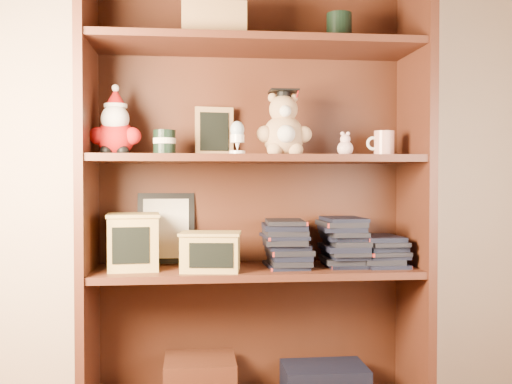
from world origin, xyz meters
TOP-DOWN VIEW (x-y plane):
  - bookcase at (-0.21, 1.36)m, footprint 1.20×0.35m
  - shelf_lower at (-0.20, 1.30)m, footprint 1.14×0.33m
  - shelf_upper at (-0.20, 1.30)m, footprint 1.14×0.33m
  - santa_plush at (-0.69, 1.30)m, footprint 0.18×0.13m
  - teachers_tin at (-0.53, 1.30)m, footprint 0.08×0.08m
  - chalkboard_plaque at (-0.35, 1.42)m, footprint 0.14×0.09m
  - egg_cup at (-0.28, 1.23)m, footprint 0.05×0.05m
  - grad_teddy_bear at (-0.11, 1.30)m, footprint 0.20×0.17m
  - pink_figurine at (0.12, 1.30)m, footprint 0.06×0.06m
  - teacher_mug at (0.26, 1.30)m, footprint 0.10×0.07m
  - certificate_frame at (-0.53, 1.44)m, footprint 0.21×0.05m
  - treats_box at (-0.63, 1.30)m, footprint 0.19×0.19m
  - pencils_box at (-0.37, 1.24)m, footprint 0.22×0.17m
  - book_stack_left at (-0.09, 1.30)m, footprint 0.14×0.20m
  - book_stack_mid at (0.12, 1.30)m, footprint 0.14×0.20m
  - book_stack_right at (0.26, 1.30)m, footprint 0.14×0.20m

SIDE VIEW (x-z plane):
  - shelf_lower at x=-0.20m, z-range 0.53..0.55m
  - book_stack_right at x=0.26m, z-range 0.55..0.66m
  - pencils_box at x=-0.37m, z-range 0.55..0.69m
  - book_stack_left at x=-0.09m, z-range 0.55..0.71m
  - book_stack_mid at x=0.12m, z-range 0.55..0.73m
  - treats_box at x=-0.63m, z-range 0.55..0.75m
  - certificate_frame at x=-0.53m, z-range 0.55..0.81m
  - bookcase at x=-0.21m, z-range -0.02..1.58m
  - shelf_upper at x=-0.20m, z-range 0.93..0.95m
  - pink_figurine at x=0.12m, z-range 0.94..1.03m
  - teachers_tin at x=-0.53m, z-range 0.95..1.04m
  - teacher_mug at x=0.26m, z-range 0.95..1.04m
  - egg_cup at x=-0.28m, z-range 0.95..1.07m
  - chalkboard_plaque at x=-0.35m, z-range 0.95..1.13m
  - grad_teddy_bear at x=-0.11m, z-range 0.92..1.16m
  - santa_plush at x=-0.69m, z-range 0.92..1.17m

